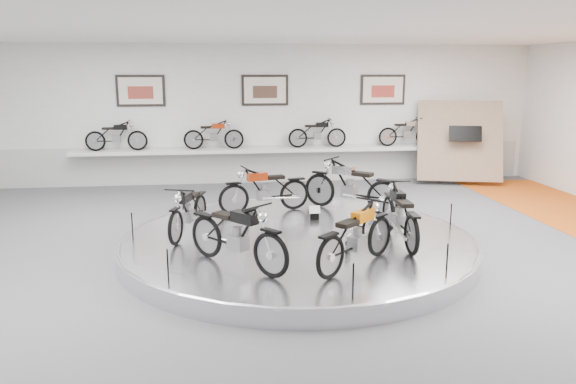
{
  "coord_description": "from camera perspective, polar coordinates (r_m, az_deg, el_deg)",
  "views": [
    {
      "loc": [
        -1.42,
        -9.4,
        3.25
      ],
      "look_at": [
        -0.14,
        0.6,
        1.07
      ],
      "focal_mm": 35.0,
      "sensor_mm": 36.0,
      "label": 1
    }
  ],
  "objects": [
    {
      "name": "shelf_bike_a",
      "position": [
        16.44,
        -17.04,
        5.28
      ],
      "size": [
        1.22,
        0.43,
        0.73
      ],
      "primitive_type": null,
      "color": "black",
      "rests_on": "shelf"
    },
    {
      "name": "display_platform",
      "position": [
        10.28,
        0.99,
        -5.33
      ],
      "size": [
        6.4,
        6.4,
        0.3
      ],
      "primitive_type": "cylinder",
      "color": "silver",
      "rests_on": "floor"
    },
    {
      "name": "bike_f",
      "position": [
        9.93,
        11.28,
        -2.22
      ],
      "size": [
        0.67,
        1.77,
        1.03
      ],
      "primitive_type": null,
      "rotation": [
        0.0,
        0.0,
        7.82
      ],
      "color": "black",
      "rests_on": "display_platform"
    },
    {
      "name": "bike_a",
      "position": [
        12.02,
        6.38,
        0.68
      ],
      "size": [
        1.89,
        1.75,
        1.12
      ],
      "primitive_type": null,
      "rotation": [
        0.0,
        0.0,
        2.43
      ],
      "color": "#9E9EA2",
      "rests_on": "display_platform"
    },
    {
      "name": "bike_d",
      "position": [
        8.57,
        -5.21,
        -4.29
      ],
      "size": [
        1.64,
        1.74,
        1.04
      ],
      "primitive_type": null,
      "rotation": [
        0.0,
        0.0,
        5.44
      ],
      "color": "black",
      "rests_on": "display_platform"
    },
    {
      "name": "display_panel",
      "position": [
        17.13,
        17.04,
        4.98
      ],
      "size": [
        2.56,
        1.52,
        2.3
      ],
      "primitive_type": "cube",
      "rotation": [
        -0.35,
        0.0,
        -0.26
      ],
      "color": "#977E61",
      "rests_on": "floor"
    },
    {
      "name": "bike_e",
      "position": [
        8.61,
        6.98,
        -4.41
      ],
      "size": [
        1.65,
        1.59,
        1.0
      ],
      "primitive_type": null,
      "rotation": [
        0.0,
        0.0,
        7.03
      ],
      "color": "#D16A09",
      "rests_on": "display_platform"
    },
    {
      "name": "shelf",
      "position": [
        16.32,
        -2.22,
        4.29
      ],
      "size": [
        11.0,
        0.55,
        0.1
      ],
      "primitive_type": "cube",
      "color": "silver",
      "rests_on": "wall_back"
    },
    {
      "name": "poster_center",
      "position": [
        16.43,
        -2.36,
        10.29
      ],
      "size": [
        1.35,
        0.06,
        0.88
      ],
      "primitive_type": "cube",
      "color": "silver",
      "rests_on": "wall_back"
    },
    {
      "name": "wall_back",
      "position": [
        16.51,
        -2.35,
        7.87
      ],
      "size": [
        16.0,
        0.0,
        16.0
      ],
      "primitive_type": "plane",
      "rotation": [
        1.57,
        0.0,
        0.0
      ],
      "color": "white",
      "rests_on": "floor"
    },
    {
      "name": "shelf_bike_b",
      "position": [
        16.2,
        -7.55,
        5.62
      ],
      "size": [
        1.22,
        0.43,
        0.73
      ],
      "primitive_type": null,
      "color": "#98280A",
      "rests_on": "shelf"
    },
    {
      "name": "ceiling",
      "position": [
        9.53,
        1.35,
        16.73
      ],
      "size": [
        16.0,
        16.0,
        0.0
      ],
      "primitive_type": "plane",
      "rotation": [
        3.14,
        0.0,
        0.0
      ],
      "color": "white",
      "rests_on": "wall_back"
    },
    {
      "name": "bike_c",
      "position": [
        10.38,
        -10.1,
        -1.8
      ],
      "size": [
        1.02,
        1.69,
        0.94
      ],
      "primitive_type": null,
      "rotation": [
        0.0,
        0.0,
        4.4
      ],
      "color": "black",
      "rests_on": "display_platform"
    },
    {
      "name": "floor",
      "position": [
        10.05,
        1.24,
        -6.66
      ],
      "size": [
        16.0,
        16.0,
        0.0
      ],
      "primitive_type": "plane",
      "color": "#565659",
      "rests_on": "ground"
    },
    {
      "name": "dado_band",
      "position": [
        16.66,
        -2.3,
        2.89
      ],
      "size": [
        15.68,
        0.04,
        1.1
      ],
      "primitive_type": "cube",
      "color": "#BCBCBA",
      "rests_on": "floor"
    },
    {
      "name": "wall_front",
      "position": [
        3.05,
        21.71,
        -12.9
      ],
      "size": [
        16.0,
        0.0,
        16.0
      ],
      "primitive_type": "plane",
      "rotation": [
        -1.57,
        0.0,
        0.0
      ],
      "color": "white",
      "rests_on": "floor"
    },
    {
      "name": "poster_right",
      "position": [
        17.09,
        9.61,
        10.21
      ],
      "size": [
        1.35,
        0.06,
        0.88
      ],
      "primitive_type": "cube",
      "color": "silver",
      "rests_on": "wall_back"
    },
    {
      "name": "shelf_bike_c",
      "position": [
        16.46,
        3.0,
        5.81
      ],
      "size": [
        1.22,
        0.43,
        0.73
      ],
      "primitive_type": null,
      "color": "black",
      "rests_on": "shelf"
    },
    {
      "name": "bike_b",
      "position": [
        11.85,
        -2.4,
        0.28
      ],
      "size": [
        1.8,
        1.01,
        1.0
      ],
      "primitive_type": null,
      "rotation": [
        0.0,
        0.0,
        3.39
      ],
      "color": "#98280A",
      "rests_on": "display_platform"
    },
    {
      "name": "platform_rim",
      "position": [
        10.24,
        1.0,
        -4.69
      ],
      "size": [
        6.4,
        6.4,
        0.1
      ],
      "primitive_type": "torus",
      "color": "#B2B2BA",
      "rests_on": "display_platform"
    },
    {
      "name": "shelf_bike_d",
      "position": [
        17.15,
        11.96,
        5.82
      ],
      "size": [
        1.22,
        0.43,
        0.73
      ],
      "primitive_type": null,
      "color": "#9E9EA2",
      "rests_on": "shelf"
    },
    {
      "name": "poster_left",
      "position": [
        16.5,
        -14.74,
        9.92
      ],
      "size": [
        1.35,
        0.06,
        0.88
      ],
      "primitive_type": "cube",
      "color": "silver",
      "rests_on": "wall_back"
    }
  ]
}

